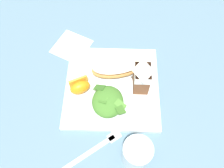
# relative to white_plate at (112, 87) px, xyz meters

# --- Properties ---
(ground) EXTENTS (3.00, 3.00, 0.00)m
(ground) POSITION_rel_white_plate_xyz_m (0.00, 0.00, -0.01)
(ground) COLOR slate
(white_plate) EXTENTS (0.28, 0.28, 0.02)m
(white_plate) POSITION_rel_white_plate_xyz_m (0.00, 0.00, 0.00)
(white_plate) COLOR silver
(white_plate) RESTS_ON ground
(cheesy_pizza_bread) EXTENTS (0.12, 0.19, 0.04)m
(cheesy_pizza_bread) POSITION_rel_white_plate_xyz_m (-0.06, 0.02, 0.03)
(cheesy_pizza_bread) COLOR #B77F42
(cheesy_pizza_bread) RESTS_ON white_plate
(green_salad_pile) EXTENTS (0.10, 0.10, 0.05)m
(green_salad_pile) POSITION_rel_white_plate_xyz_m (0.06, -0.01, 0.03)
(green_salad_pile) COLOR #3D7028
(green_salad_pile) RESTS_ON white_plate
(milk_carton) EXTENTS (0.06, 0.04, 0.11)m
(milk_carton) POSITION_rel_white_plate_xyz_m (0.00, 0.08, 0.07)
(milk_carton) COLOR brown
(milk_carton) RESTS_ON white_plate
(orange_wedge_front) EXTENTS (0.06, 0.07, 0.04)m
(orange_wedge_front) POSITION_rel_white_plate_xyz_m (0.02, -0.09, 0.03)
(orange_wedge_front) COLOR orange
(orange_wedge_front) RESTS_ON white_plate
(paper_napkin) EXTENTS (0.15, 0.15, 0.00)m
(paper_napkin) POSITION_rel_white_plate_xyz_m (-0.16, -0.14, -0.01)
(paper_napkin) COLOR white
(paper_napkin) RESTS_ON ground
(metal_fork) EXTENTS (0.12, 0.16, 0.01)m
(metal_fork) POSITION_rel_white_plate_xyz_m (0.19, -0.04, -0.01)
(metal_fork) COLOR silver
(metal_fork) RESTS_ON ground
(drinking_clear_cup) EXTENTS (0.07, 0.07, 0.09)m
(drinking_clear_cup) POSITION_rel_white_plate_xyz_m (0.21, 0.07, 0.04)
(drinking_clear_cup) COLOR silver
(drinking_clear_cup) RESTS_ON ground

